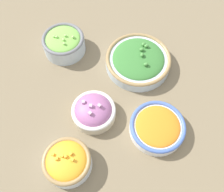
{
  "coord_description": "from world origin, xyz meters",
  "views": [
    {
      "loc": [
        0.34,
        -0.02,
        0.68
      ],
      "look_at": [
        0.0,
        0.0,
        0.03
      ],
      "focal_mm": 40.0,
      "sensor_mm": 36.0,
      "label": 1
    }
  ],
  "objects_px": {
    "bowl_red_onion": "(94,111)",
    "bowl_lettuce": "(64,43)",
    "bowl_squash": "(67,162)",
    "bowl_carrots": "(157,127)",
    "bowl_broccoli": "(138,60)"
  },
  "relations": [
    {
      "from": "bowl_red_onion",
      "to": "bowl_carrots",
      "type": "height_order",
      "value": "bowl_red_onion"
    },
    {
      "from": "bowl_broccoli",
      "to": "bowl_lettuce",
      "type": "height_order",
      "value": "bowl_lettuce"
    },
    {
      "from": "bowl_broccoli",
      "to": "bowl_red_onion",
      "type": "relative_size",
      "value": 1.64
    },
    {
      "from": "bowl_broccoli",
      "to": "bowl_carrots",
      "type": "height_order",
      "value": "bowl_broccoli"
    },
    {
      "from": "bowl_squash",
      "to": "bowl_carrots",
      "type": "distance_m",
      "value": 0.26
    },
    {
      "from": "bowl_squash",
      "to": "bowl_broccoli",
      "type": "xyz_separation_m",
      "value": [
        -0.31,
        0.22,
        -0.01
      ]
    },
    {
      "from": "bowl_broccoli",
      "to": "bowl_squash",
      "type": "bearing_deg",
      "value": -35.56
    },
    {
      "from": "bowl_squash",
      "to": "bowl_lettuce",
      "type": "height_order",
      "value": "bowl_lettuce"
    },
    {
      "from": "bowl_carrots",
      "to": "bowl_lettuce",
      "type": "relative_size",
      "value": 1.13
    },
    {
      "from": "bowl_red_onion",
      "to": "bowl_carrots",
      "type": "bearing_deg",
      "value": 71.33
    },
    {
      "from": "bowl_carrots",
      "to": "bowl_lettuce",
      "type": "xyz_separation_m",
      "value": [
        -0.31,
        -0.26,
        0.01
      ]
    },
    {
      "from": "bowl_squash",
      "to": "bowl_red_onion",
      "type": "bearing_deg",
      "value": 152.61
    },
    {
      "from": "bowl_red_onion",
      "to": "bowl_carrots",
      "type": "xyz_separation_m",
      "value": [
        0.06,
        0.18,
        -0.0
      ]
    },
    {
      "from": "bowl_squash",
      "to": "bowl_broccoli",
      "type": "bearing_deg",
      "value": 144.44
    },
    {
      "from": "bowl_red_onion",
      "to": "bowl_lettuce",
      "type": "xyz_separation_m",
      "value": [
        -0.25,
        -0.09,
        0.01
      ]
    }
  ]
}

